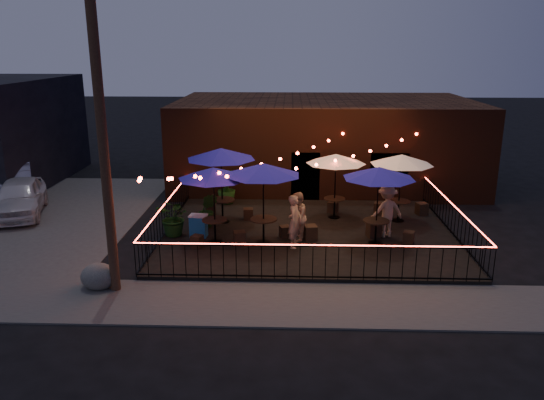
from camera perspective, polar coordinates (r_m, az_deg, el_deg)
The scene contains 38 objects.
ground at distance 17.00m, azimuth 4.08°, elevation -6.13°, with size 110.00×110.00×0.00m, color black.
patio at distance 18.84m, azimuth 3.88°, elevation -3.61°, with size 10.00×8.00×0.15m, color black.
sidewalk at distance 14.04m, azimuth 4.55°, elevation -11.09°, with size 18.00×2.50×0.05m, color #474441.
parking_lot at distance 23.63m, azimuth -26.80°, elevation -1.39°, with size 11.00×12.00×0.02m, color #474441.
brick_building at distance 26.14m, azimuth 5.62°, elevation 6.34°, with size 14.00×8.00×4.00m.
utility_pole at distance 14.15m, azimuth -17.69°, elevation 5.46°, with size 0.26×0.26×8.00m, color #392517.
fence_front at distance 14.90m, azimuth 4.40°, elevation -6.70°, with size 10.00×0.04×1.04m.
fence_left at distance 19.13m, azimuth -11.23°, elevation -1.72°, with size 0.04×8.00×1.04m.
fence_right at distance 19.48m, azimuth 18.78°, elevation -1.97°, with size 0.04×8.00×1.04m.
festoon_lights at distance 17.86m, azimuth 0.81°, elevation 3.49°, with size 10.02×8.72×1.32m.
cafe_table_0 at distance 17.20m, azimuth -6.34°, elevation 2.78°, with size 2.45×2.45×2.56m.
cafe_table_1 at distance 19.22m, azimuth -5.51°, elevation 4.87°, with size 2.92×2.92×2.79m.
cafe_table_2 at distance 17.00m, azimuth -0.95°, elevation 3.20°, with size 3.19×3.19×2.71m.
cafe_table_3 at distance 19.84m, azimuth 6.90°, elevation 4.32°, with size 2.46×2.46×2.47m.
cafe_table_4 at distance 17.30m, azimuth 11.44°, elevation 2.78°, with size 3.10×3.10×2.60m.
cafe_table_5 at distance 19.85m, azimuth 13.78°, elevation 4.15°, with size 2.94×2.94×2.53m.
bistro_chair_0 at distance 17.47m, azimuth -8.06°, elevation -4.41°, with size 0.33×0.33×0.40m, color black.
bistro_chair_1 at distance 17.57m, azimuth -3.51°, elevation -4.08°, with size 0.37×0.37×0.44m, color black.
bistro_chair_2 at distance 20.63m, azimuth -6.63°, elevation -1.01°, with size 0.39×0.39×0.46m, color black.
bistro_chair_3 at distance 20.02m, azimuth -2.57°, elevation -1.51°, with size 0.36×0.36×0.42m, color black.
bistro_chair_4 at distance 18.12m, azimuth 1.42°, elevation -3.45°, with size 0.35×0.35×0.41m, color black.
bistro_chair_5 at distance 17.98m, azimuth 4.15°, elevation -3.51°, with size 0.42×0.42×0.50m, color black.
bistro_chair_6 at distance 20.36m, azimuth 2.79°, elevation -1.21°, with size 0.36×0.36×0.42m, color black.
bistro_chair_7 at distance 20.95m, azimuth 6.55°, elevation -0.77°, with size 0.37×0.37×0.43m, color black.
bistro_chair_8 at distance 18.51m, azimuth 10.88°, elevation -3.17°, with size 0.42×0.42×0.50m, color black.
bistro_chair_9 at distance 18.18m, azimuth 14.48°, elevation -3.93°, with size 0.34×0.34×0.41m, color black.
bistro_chair_10 at distance 21.05m, azimuth 11.45°, elevation -0.88°, with size 0.39×0.39×0.46m, color black.
bistro_chair_11 at distance 21.38m, azimuth 15.81°, elevation -0.91°, with size 0.39×0.39×0.46m, color black.
patron_a at distance 17.10m, azimuth 2.47°, elevation -2.31°, with size 0.64×0.42×1.75m, color beige.
patron_b at distance 17.66m, azimuth 2.73°, elevation -1.82°, with size 0.81×0.63×1.68m, color #D4A18E.
patron_c at distance 18.44m, azimuth 12.22°, elevation -1.15°, with size 1.18×0.68×1.83m, color tan.
potted_shrub_a at distance 18.49m, azimuth -10.42°, elevation -1.83°, with size 1.19×1.03×1.32m, color #11350E.
potted_shrub_b at distance 19.18m, azimuth -6.93°, elevation -1.08°, with size 0.71×0.57×1.28m, color #0B340E.
potted_shrub_c at distance 21.99m, azimuth -4.92°, elevation 1.36°, with size 0.77×0.77×1.37m, color #0D380D.
cooler at distance 18.31m, azimuth -7.91°, elevation -2.76°, with size 0.64×0.49×0.78m.
boulder at distance 15.47m, azimuth -18.16°, elevation -7.83°, with size 0.93×0.79×0.73m, color #4C4C47.
car_white at distance 23.16m, azimuth -25.52°, elevation 0.28°, with size 1.71×4.25×1.45m, color silver.
car_silver at distance 25.20m, azimuth -26.32°, elevation 1.58°, with size 1.72×4.92×1.62m, color #97979F.
Camera 1 is at (-0.67, -15.71, 6.46)m, focal length 35.00 mm.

